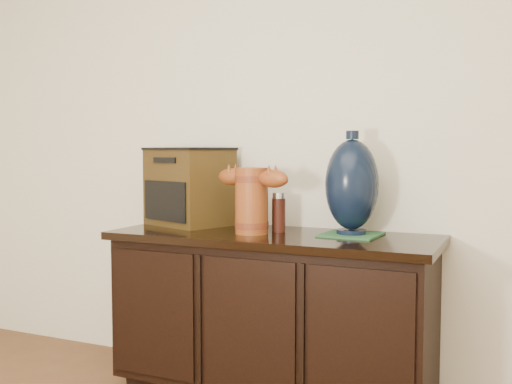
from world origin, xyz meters
The scene contains 6 objects.
sideboard centered at (0.00, 2.23, 0.39)m, with size 1.46×0.56×0.75m.
terracotta_vessel centered at (-0.08, 2.18, 0.92)m, with size 0.41×0.20×0.29m.
tv_radio centered at (-0.50, 2.35, 0.95)m, with size 0.47×0.42×0.38m.
green_mat centered at (0.34, 2.31, 0.76)m, with size 0.24×0.24×0.01m, color #2A5D33.
lamp_base centered at (0.34, 2.31, 0.98)m, with size 0.25×0.25×0.45m.
spray_can centered at (0.00, 2.29, 0.84)m, with size 0.06×0.06×0.18m.
Camera 1 is at (1.02, -0.22, 1.13)m, focal length 42.00 mm.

